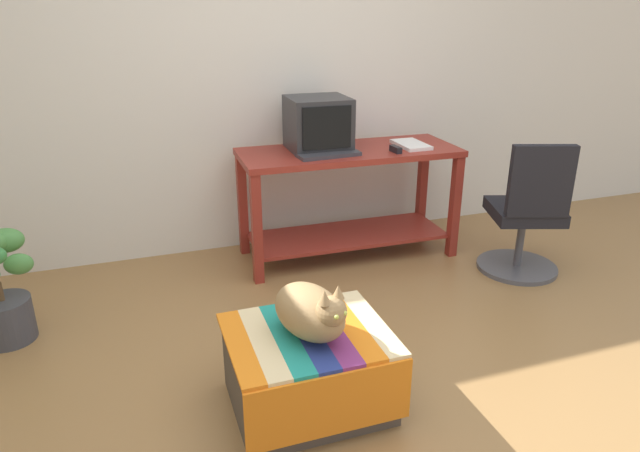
# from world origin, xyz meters

# --- Properties ---
(ground_plane) EXTENTS (14.00, 14.00, 0.00)m
(ground_plane) POSITION_xyz_m (0.00, 0.00, 0.00)
(ground_plane) COLOR olive
(back_wall) EXTENTS (8.00, 0.10, 2.60)m
(back_wall) POSITION_xyz_m (0.00, 2.05, 1.30)
(back_wall) COLOR silver
(back_wall) RESTS_ON ground_plane
(desk) EXTENTS (1.47, 0.60, 0.76)m
(desk) POSITION_xyz_m (0.43, 1.60, 0.51)
(desk) COLOR maroon
(desk) RESTS_ON ground_plane
(tv_monitor) EXTENTS (0.40, 0.39, 0.34)m
(tv_monitor) POSITION_xyz_m (0.24, 1.67, 0.92)
(tv_monitor) COLOR #28282B
(tv_monitor) RESTS_ON desk
(keyboard) EXTENTS (0.41, 0.18, 0.02)m
(keyboard) POSITION_xyz_m (0.24, 1.48, 0.77)
(keyboard) COLOR #333338
(keyboard) RESTS_ON desk
(book) EXTENTS (0.18, 0.30, 0.02)m
(book) POSITION_xyz_m (0.86, 1.55, 0.77)
(book) COLOR white
(book) RESTS_ON desk
(ottoman_with_blanket) EXTENTS (0.68, 0.58, 0.37)m
(ottoman_with_blanket) POSITION_xyz_m (-0.33, 0.14, 0.18)
(ottoman_with_blanket) COLOR #4C4238
(ottoman_with_blanket) RESTS_ON ground_plane
(cat) EXTENTS (0.34, 0.46, 0.28)m
(cat) POSITION_xyz_m (-0.32, 0.12, 0.48)
(cat) COLOR #9E7A4C
(cat) RESTS_ON ottoman_with_blanket
(potted_plant) EXTENTS (0.36, 0.36, 0.59)m
(potted_plant) POSITION_xyz_m (-1.66, 1.17, 0.27)
(potted_plant) COLOR #3D3D42
(potted_plant) RESTS_ON ground_plane
(office_chair) EXTENTS (0.53, 0.54, 0.89)m
(office_chair) POSITION_xyz_m (1.40, 0.95, 0.39)
(office_chair) COLOR #4C4C51
(office_chair) RESTS_ON ground_plane
(stapler) EXTENTS (0.04, 0.11, 0.04)m
(stapler) POSITION_xyz_m (0.69, 1.43, 0.78)
(stapler) COLOR black
(stapler) RESTS_ON desk
(pen) EXTENTS (0.03, 0.14, 0.01)m
(pen) POSITION_xyz_m (0.84, 1.59, 0.76)
(pen) COLOR #2351B2
(pen) RESTS_ON desk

